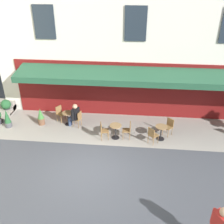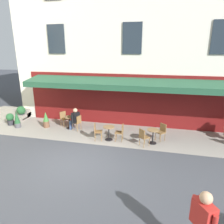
{
  "view_description": "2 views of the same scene",
  "coord_description": "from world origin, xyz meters",
  "px_view_note": "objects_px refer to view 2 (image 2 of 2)",
  "views": [
    {
      "loc": [
        -1.79,
        8.49,
        7.58
      ],
      "look_at": [
        -0.72,
        -2.49,
        1.5
      ],
      "focal_mm": 41.72,
      "sensor_mm": 36.0,
      "label": 1
    },
    {
      "loc": [
        -3.32,
        7.12,
        4.61
      ],
      "look_at": [
        -0.9,
        -3.25,
        1.33
      ],
      "focal_mm": 32.69,
      "sensor_mm": 36.0,
      "label": 2
    }
  ],
  "objects_px": {
    "cafe_table_mid_terrace": "(69,121)",
    "potted_plant_entrance_left": "(17,119)",
    "cafe_chair_wicker_back_row": "(162,131)",
    "seated_patron_in_black": "(75,118)",
    "potted_plant_entrance_right": "(46,120)",
    "cafe_table_near_entrance": "(153,134)",
    "cafe_chair_wicker_corner_left": "(97,130)",
    "cafe_chair_wicker_under_awning": "(143,136)",
    "cafe_chair_wicker_by_window": "(78,122)",
    "cafe_chair_wicker_near_door": "(121,131)",
    "walking_pedestrian_in_red": "(202,220)",
    "potted_plant_by_steps": "(10,119)",
    "potted_plant_mid_terrace": "(21,112)",
    "cafe_table_streetside": "(109,131)",
    "cafe_chair_wicker_facing_street": "(64,117)"
  },
  "relations": [
    {
      "from": "cafe_chair_wicker_by_window",
      "to": "seated_patron_in_black",
      "type": "height_order",
      "value": "seated_patron_in_black"
    },
    {
      "from": "cafe_table_near_entrance",
      "to": "potted_plant_entrance_left",
      "type": "height_order",
      "value": "potted_plant_entrance_left"
    },
    {
      "from": "cafe_table_mid_terrace",
      "to": "potted_plant_entrance_left",
      "type": "distance_m",
      "value": 3.24
    },
    {
      "from": "walking_pedestrian_in_red",
      "to": "potted_plant_entrance_right",
      "type": "xyz_separation_m",
      "value": [
        7.73,
        -6.63,
        -0.54
      ]
    },
    {
      "from": "cafe_chair_wicker_corner_left",
      "to": "potted_plant_by_steps",
      "type": "height_order",
      "value": "cafe_chair_wicker_corner_left"
    },
    {
      "from": "cafe_table_near_entrance",
      "to": "potted_plant_entrance_right",
      "type": "distance_m",
      "value": 6.52
    },
    {
      "from": "cafe_chair_wicker_under_awning",
      "to": "potted_plant_by_steps",
      "type": "relative_size",
      "value": 1.21
    },
    {
      "from": "cafe_table_near_entrance",
      "to": "cafe_chair_wicker_corner_left",
      "type": "bearing_deg",
      "value": 4.96
    },
    {
      "from": "walking_pedestrian_in_red",
      "to": "potted_plant_entrance_right",
      "type": "bearing_deg",
      "value": -40.59
    },
    {
      "from": "potted_plant_by_steps",
      "to": "cafe_chair_wicker_corner_left",
      "type": "bearing_deg",
      "value": 171.22
    },
    {
      "from": "cafe_table_mid_terrace",
      "to": "seated_patron_in_black",
      "type": "relative_size",
      "value": 0.56
    },
    {
      "from": "cafe_chair_wicker_corner_left",
      "to": "cafe_chair_wicker_facing_street",
      "type": "bearing_deg",
      "value": -30.41
    },
    {
      "from": "cafe_table_mid_terrace",
      "to": "potted_plant_entrance_right",
      "type": "relative_size",
      "value": 0.77
    },
    {
      "from": "cafe_table_mid_terrace",
      "to": "potted_plant_entrance_right",
      "type": "distance_m",
      "value": 1.49
    },
    {
      "from": "cafe_table_streetside",
      "to": "potted_plant_mid_terrace",
      "type": "bearing_deg",
      "value": -15.57
    },
    {
      "from": "cafe_chair_wicker_near_door",
      "to": "cafe_table_near_entrance",
      "type": "bearing_deg",
      "value": -177.01
    },
    {
      "from": "cafe_chair_wicker_under_awning",
      "to": "seated_patron_in_black",
      "type": "xyz_separation_m",
      "value": [
        4.14,
        -1.28,
        0.17
      ]
    },
    {
      "from": "cafe_table_streetside",
      "to": "walking_pedestrian_in_red",
      "type": "relative_size",
      "value": 0.43
    },
    {
      "from": "walking_pedestrian_in_red",
      "to": "potted_plant_mid_terrace",
      "type": "relative_size",
      "value": 1.85
    },
    {
      "from": "cafe_chair_wicker_corner_left",
      "to": "potted_plant_entrance_left",
      "type": "height_order",
      "value": "potted_plant_entrance_left"
    },
    {
      "from": "cafe_chair_wicker_under_awning",
      "to": "potted_plant_mid_terrace",
      "type": "distance_m",
      "value": 8.68
    },
    {
      "from": "cafe_table_mid_terrace",
      "to": "seated_patron_in_black",
      "type": "height_order",
      "value": "seated_patron_in_black"
    },
    {
      "from": "cafe_chair_wicker_corner_left",
      "to": "potted_plant_entrance_left",
      "type": "bearing_deg",
      "value": -7.01
    },
    {
      "from": "seated_patron_in_black",
      "to": "potted_plant_entrance_left",
      "type": "distance_m",
      "value": 3.63
    },
    {
      "from": "cafe_table_streetside",
      "to": "potted_plant_entrance_right",
      "type": "xyz_separation_m",
      "value": [
        4.2,
        -0.93,
        -0.02
      ]
    },
    {
      "from": "cafe_chair_wicker_under_awning",
      "to": "cafe_chair_wicker_corner_left",
      "type": "height_order",
      "value": "same"
    },
    {
      "from": "potted_plant_entrance_left",
      "to": "cafe_table_mid_terrace",
      "type": "bearing_deg",
      "value": -170.32
    },
    {
      "from": "cafe_table_mid_terrace",
      "to": "seated_patron_in_black",
      "type": "xyz_separation_m",
      "value": [
        -0.4,
        0.11,
        0.22
      ]
    },
    {
      "from": "cafe_table_mid_terrace",
      "to": "potted_plant_entrance_right",
      "type": "xyz_separation_m",
      "value": [
        1.48,
        0.13,
        -0.02
      ]
    },
    {
      "from": "cafe_chair_wicker_facing_street",
      "to": "potted_plant_mid_terrace",
      "type": "bearing_deg",
      "value": -7.38
    },
    {
      "from": "potted_plant_mid_terrace",
      "to": "potted_plant_entrance_right",
      "type": "height_order",
      "value": "potted_plant_entrance_right"
    },
    {
      "from": "cafe_chair_wicker_by_window",
      "to": "potted_plant_entrance_right",
      "type": "distance_m",
      "value": 2.1
    },
    {
      "from": "potted_plant_entrance_left",
      "to": "cafe_chair_wicker_by_window",
      "type": "bearing_deg",
      "value": -174.31
    },
    {
      "from": "cafe_chair_wicker_back_row",
      "to": "cafe_chair_wicker_near_door",
      "type": "height_order",
      "value": "same"
    },
    {
      "from": "cafe_chair_wicker_by_window",
      "to": "potted_plant_entrance_right",
      "type": "xyz_separation_m",
      "value": [
        2.09,
        -0.04,
        -0.07
      ]
    },
    {
      "from": "walking_pedestrian_in_red",
      "to": "potted_plant_entrance_right",
      "type": "height_order",
      "value": "walking_pedestrian_in_red"
    },
    {
      "from": "cafe_chair_wicker_corner_left",
      "to": "walking_pedestrian_in_red",
      "type": "bearing_deg",
      "value": 126.78
    },
    {
      "from": "cafe_chair_wicker_back_row",
      "to": "walking_pedestrian_in_red",
      "type": "xyz_separation_m",
      "value": [
        -0.84,
        6.28,
        0.47
      ]
    },
    {
      "from": "potted_plant_by_steps",
      "to": "cafe_table_streetside",
      "type": "bearing_deg",
      "value": 173.22
    },
    {
      "from": "cafe_table_near_entrance",
      "to": "cafe_table_mid_terrace",
      "type": "bearing_deg",
      "value": -10.73
    },
    {
      "from": "seated_patron_in_black",
      "to": "potted_plant_entrance_right",
      "type": "bearing_deg",
      "value": 0.51
    },
    {
      "from": "cafe_chair_wicker_back_row",
      "to": "potted_plant_entrance_left",
      "type": "distance_m",
      "value": 8.61
    },
    {
      "from": "potted_plant_entrance_right",
      "to": "cafe_table_mid_terrace",
      "type": "bearing_deg",
      "value": -175.15
    },
    {
      "from": "cafe_chair_wicker_under_awning",
      "to": "cafe_table_mid_terrace",
      "type": "bearing_deg",
      "value": -17.01
    },
    {
      "from": "cafe_chair_wicker_under_awning",
      "to": "cafe_table_mid_terrace",
      "type": "relative_size",
      "value": 1.21
    },
    {
      "from": "cafe_chair_wicker_by_window",
      "to": "cafe_chair_wicker_near_door",
      "type": "relative_size",
      "value": 1.0
    },
    {
      "from": "cafe_chair_wicker_facing_street",
      "to": "potted_plant_by_steps",
      "type": "xyz_separation_m",
      "value": [
        3.39,
        0.61,
        -0.14
      ]
    },
    {
      "from": "cafe_chair_wicker_by_window",
      "to": "cafe_chair_wicker_near_door",
      "type": "bearing_deg",
      "value": 162.45
    },
    {
      "from": "potted_plant_mid_terrace",
      "to": "potted_plant_by_steps",
      "type": "distance_m",
      "value": 1.06
    },
    {
      "from": "seated_patron_in_black",
      "to": "cafe_chair_wicker_corner_left",
      "type": "bearing_deg",
      "value": 147.34
    }
  ]
}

